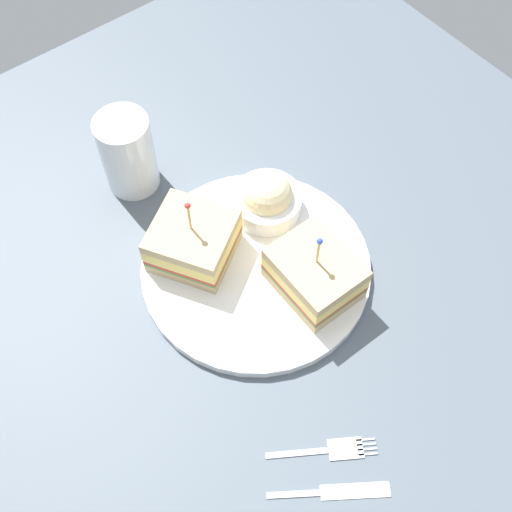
# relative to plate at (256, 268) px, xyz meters

# --- Properties ---
(ground_plane) EXTENTS (0.98, 0.98, 0.02)m
(ground_plane) POSITION_rel_plate_xyz_m (0.00, 0.00, -0.02)
(ground_plane) COLOR #4C5660
(plate) EXTENTS (0.27, 0.27, 0.01)m
(plate) POSITION_rel_plate_xyz_m (0.00, 0.00, 0.00)
(plate) COLOR white
(plate) RESTS_ON ground_plane
(sandwich_half_front) EXTENTS (0.12, 0.12, 0.10)m
(sandwich_half_front) POSITION_rel_plate_xyz_m (-0.06, -0.05, 0.03)
(sandwich_half_front) COLOR tan
(sandwich_half_front) RESTS_ON plate
(sandwich_half_back) EXTENTS (0.10, 0.08, 0.10)m
(sandwich_half_back) POSITION_rel_plate_xyz_m (0.06, 0.03, 0.03)
(sandwich_half_back) COLOR tan
(sandwich_half_back) RESTS_ON plate
(coleslaw_bowl) EXTENTS (0.09, 0.09, 0.06)m
(coleslaw_bowl) POSITION_rel_plate_xyz_m (-0.06, 0.06, 0.03)
(coleslaw_bowl) COLOR white
(coleslaw_bowl) RESTS_ON plate
(drink_glass) EXTENTS (0.07, 0.07, 0.11)m
(drink_glass) POSITION_rel_plate_xyz_m (-0.21, -0.04, 0.04)
(drink_glass) COLOR #B74C33
(drink_glass) RESTS_ON ground_plane
(fork) EXTENTS (0.07, 0.10, 0.00)m
(fork) POSITION_rel_plate_xyz_m (0.22, -0.07, -0.00)
(fork) COLOR silver
(fork) RESTS_ON ground_plane
(knife) EXTENTS (0.08, 0.11, 0.00)m
(knife) POSITION_rel_plate_xyz_m (0.25, -0.10, -0.00)
(knife) COLOR silver
(knife) RESTS_ON ground_plane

